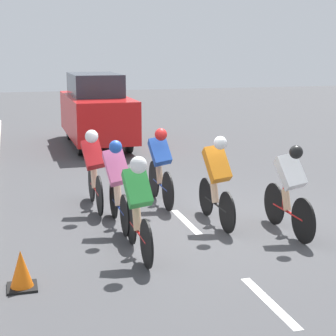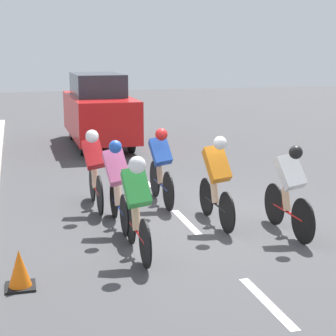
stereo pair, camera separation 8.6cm
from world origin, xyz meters
name	(u,v)px [view 2 (the right image)]	position (x,y,z in m)	size (l,w,h in m)	color
ground_plane	(185,221)	(0.00, 0.00, 0.00)	(60.00, 60.00, 0.00)	#424244
lane_stripe_near	(267,302)	(0.00, 3.24, 0.00)	(0.12, 1.40, 0.01)	white
lane_stripe_mid	(186,221)	(0.00, 0.04, 0.00)	(0.12, 1.40, 0.01)	white
lane_stripe_far	(144,180)	(0.00, -3.16, 0.00)	(0.12, 1.40, 0.01)	white
cyclist_pink	(117,182)	(1.17, 0.06, 0.78)	(0.41, 1.63, 1.50)	black
cyclist_white	(290,188)	(-1.35, 1.11, 0.76)	(0.40, 1.67, 1.47)	black
cyclist_green	(137,203)	(1.14, 1.42, 0.79)	(0.38, 1.66, 1.49)	black
cyclist_orange	(217,178)	(-0.43, 0.34, 0.80)	(0.39, 1.66, 1.53)	black
cyclist_blue	(161,164)	(0.14, -1.11, 0.77)	(0.40, 1.73, 1.48)	black
cyclist_red	(94,167)	(1.37, -1.13, 0.79)	(0.40, 1.68, 1.50)	black
support_car	(99,110)	(0.28, -7.93, 1.07)	(1.70, 4.51, 2.14)	black
traffic_cone	(20,270)	(2.75, 2.06, 0.24)	(0.36, 0.36, 0.49)	black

